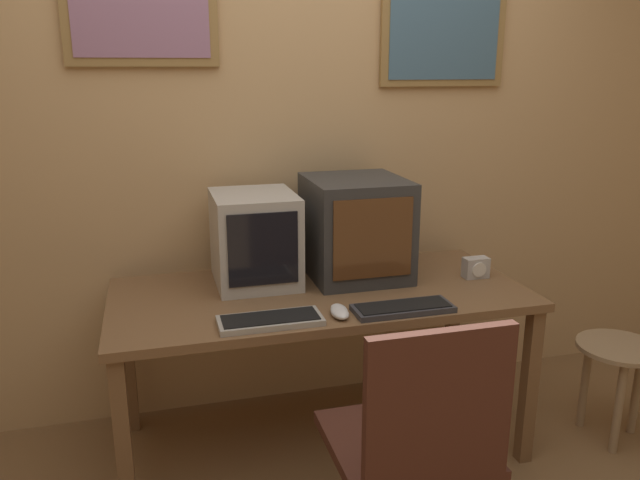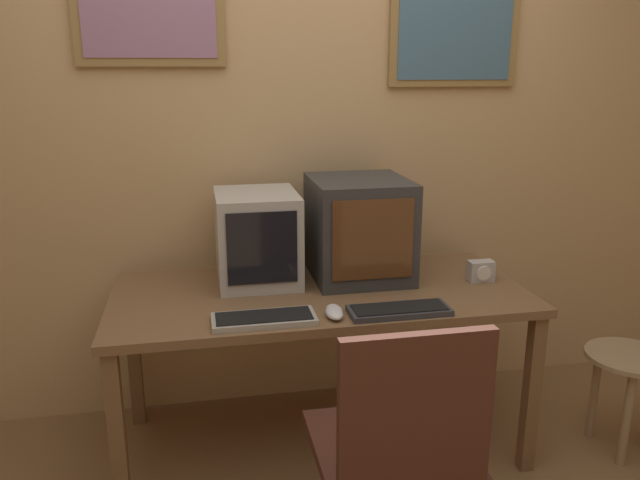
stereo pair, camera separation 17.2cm
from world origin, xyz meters
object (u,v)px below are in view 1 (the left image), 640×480
(desk_clock, at_px, (476,268))
(keyboard_side, at_px, (403,308))
(monitor_right, at_px, (356,228))
(mouse_far_corner, at_px, (340,313))
(keyboard_main, at_px, (270,320))
(mouse_near_keyboard, at_px, (340,310))
(monitor_left, at_px, (255,238))
(office_chair, at_px, (412,473))
(side_stool, at_px, (617,365))

(desk_clock, bearing_deg, keyboard_side, -148.49)
(monitor_right, distance_m, mouse_far_corner, 0.54)
(keyboard_main, xyz_separation_m, mouse_near_keyboard, (0.27, 0.02, 0.01))
(monitor_right, relative_size, keyboard_main, 1.20)
(monitor_left, relative_size, mouse_near_keyboard, 3.80)
(office_chair, bearing_deg, desk_clock, 51.76)
(side_stool, bearing_deg, mouse_near_keyboard, 179.03)
(keyboard_side, bearing_deg, mouse_far_corner, 178.37)
(keyboard_main, height_order, mouse_near_keyboard, mouse_near_keyboard)
(monitor_right, bearing_deg, keyboard_side, -85.02)
(monitor_right, relative_size, keyboard_side, 1.18)
(monitor_left, relative_size, monitor_right, 0.89)
(monitor_right, relative_size, mouse_far_corner, 3.95)
(monitor_left, height_order, keyboard_side, monitor_left)
(keyboard_main, bearing_deg, office_chair, -58.55)
(office_chair, distance_m, side_stool, 1.34)
(monitor_left, height_order, monitor_right, monitor_right)
(monitor_right, bearing_deg, desk_clock, -19.27)
(side_stool, bearing_deg, keyboard_main, 179.81)
(keyboard_main, distance_m, keyboard_side, 0.51)
(desk_clock, height_order, office_chair, office_chair)
(keyboard_main, xyz_separation_m, keyboard_side, (0.51, -0.02, -0.00))
(office_chair, bearing_deg, mouse_near_keyboard, 96.60)
(desk_clock, xyz_separation_m, side_stool, (0.58, -0.27, -0.42))
(side_stool, bearing_deg, mouse_far_corner, -179.81)
(keyboard_main, bearing_deg, keyboard_side, -1.85)
(mouse_far_corner, height_order, side_stool, mouse_far_corner)
(desk_clock, bearing_deg, office_chair, -128.24)
(keyboard_side, bearing_deg, side_stool, 0.63)
(mouse_far_corner, distance_m, side_stool, 1.35)
(keyboard_side, distance_m, side_stool, 1.11)
(monitor_left, bearing_deg, mouse_far_corner, -63.95)
(mouse_near_keyboard, relative_size, side_stool, 0.24)
(keyboard_side, height_order, side_stool, keyboard_side)
(keyboard_side, relative_size, desk_clock, 3.51)
(keyboard_main, relative_size, mouse_near_keyboard, 3.56)
(desk_clock, height_order, side_stool, desk_clock)
(mouse_far_corner, distance_m, desk_clock, 0.77)
(monitor_right, height_order, side_stool, monitor_right)
(mouse_far_corner, xyz_separation_m, side_stool, (1.29, 0.00, -0.39))
(side_stool, bearing_deg, office_chair, -156.03)
(keyboard_side, bearing_deg, desk_clock, 31.51)
(mouse_near_keyboard, relative_size, office_chair, 0.11)
(monitor_right, xyz_separation_m, keyboard_main, (-0.47, -0.45, -0.21))
(desk_clock, bearing_deg, side_stool, -25.38)
(keyboard_main, distance_m, mouse_near_keyboard, 0.27)
(keyboard_side, distance_m, mouse_near_keyboard, 0.25)
(monitor_left, relative_size, keyboard_side, 1.05)
(monitor_left, bearing_deg, office_chair, -73.20)
(mouse_near_keyboard, distance_m, desk_clock, 0.75)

